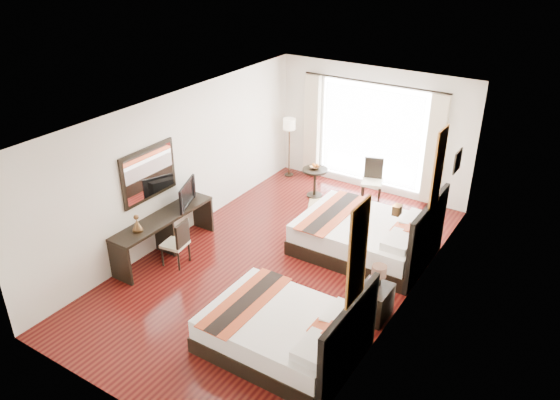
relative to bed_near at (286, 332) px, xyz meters
The scene contains 29 objects.
floor 2.21m from the bed_near, 124.48° to the left, with size 4.50×7.50×0.01m, color #350909.
ceiling 3.30m from the bed_near, 124.48° to the left, with size 4.50×7.50×0.02m, color white.
wall_headboard 2.33m from the bed_near, 60.77° to the left, with size 0.01×7.50×2.80m, color silver.
wall_desk 4.07m from the bed_near, 152.65° to the left, with size 0.01×7.50×2.80m, color silver.
wall_window 5.79m from the bed_near, 102.57° to the left, with size 4.50×0.01×2.80m, color silver.
wall_entry 2.55m from the bed_near, 122.48° to the right, with size 4.50×0.01×2.80m, color silver.
window_glass 5.75m from the bed_near, 102.61° to the left, with size 2.40×0.02×2.20m, color white.
sheer_curtain 5.70m from the bed_near, 102.74° to the left, with size 2.30×0.02×2.10m, color white.
drape_left 6.14m from the bed_near, 116.32° to the left, with size 0.35×0.14×2.35m, color beige.
drape_right 5.52m from the bed_near, 87.76° to the left, with size 0.35×0.14×2.35m, color beige.
art_panel_near 1.92m from the bed_near, ahead, with size 0.03×0.50×1.35m, color maroon.
art_panel_far 3.56m from the bed_near, 71.67° to the left, with size 0.03×0.50×1.35m, color maroon.
wall_sconce 2.31m from the bed_near, 54.82° to the left, with size 0.10×0.14×0.14m, color #49311A.
mirror_frame 3.80m from the bed_near, 163.99° to the left, with size 0.04×1.25×0.95m, color black.
mirror_glass 3.78m from the bed_near, 163.88° to the left, with size 0.01×1.12×0.82m, color white.
bed_near is the anchor object (origin of this frame).
bed_far 3.00m from the bed_near, 92.04° to the left, with size 2.36×1.84×1.33m.
nightstand 1.55m from the bed_near, 60.96° to the left, with size 0.45×0.55×0.53m, color black.
table_lamp 1.69m from the bed_near, 62.86° to the left, with size 0.23×0.23×0.36m.
vase 1.47m from the bed_near, 60.10° to the left, with size 0.14×0.14×0.14m, color black.
console_desk 3.38m from the bed_near, 162.91° to the left, with size 0.50×2.20×0.76m, color black.
television 3.62m from the bed_near, 154.32° to the left, with size 0.81×0.11×0.47m, color black.
bronze_figurine 3.30m from the bed_near, behind, with size 0.18×0.18×0.27m, color #49311A, non-canonical shape.
desk_chair 2.93m from the bed_near, 163.59° to the left, with size 0.46×0.46×0.87m.
floor_lamp 6.12m from the bed_near, 121.29° to the left, with size 0.29×0.29×1.43m.
side_table 4.99m from the bed_near, 114.65° to the left, with size 0.56×0.56×0.65m, color black.
fruit_bowl 5.03m from the bed_near, 114.71° to the left, with size 0.21×0.21×0.05m, color #472619.
window_chair 5.11m from the bed_near, 100.52° to the left, with size 0.54×0.54×0.93m.
jute_rug 4.54m from the bed_near, 108.80° to the left, with size 1.10×0.75×0.01m, color tan.
Camera 1 is at (4.40, -6.91, 5.43)m, focal length 35.00 mm.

